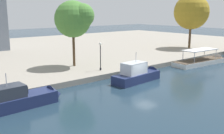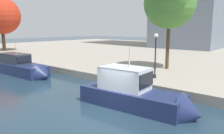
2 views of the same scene
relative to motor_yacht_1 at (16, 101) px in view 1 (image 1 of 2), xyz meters
name	(u,v)px [view 1 (image 1 of 2)]	position (x,y,z in m)	size (l,w,h in m)	color
ground_plane	(146,85)	(15.00, -2.45, -0.68)	(220.00, 220.00, 0.00)	#1E3342
dock_promenade	(34,51)	(15.00, 30.49, -0.32)	(120.00, 55.00, 0.73)	gray
motor_yacht_1	(16,101)	(0.00, 0.00, 0.00)	(9.74, 2.73, 4.20)	navy
motor_yacht_2	(139,75)	(15.93, -0.37, 0.07)	(8.10, 2.93, 4.61)	navy
tour_boat_3	(203,62)	(32.54, 0.50, -0.40)	(12.02, 3.63, 3.75)	silver
lamp_post	(100,54)	(13.97, 5.31, 2.38)	(0.37, 0.37, 3.95)	black
tree_0	(75,18)	(13.01, 10.11, 7.27)	(5.49, 5.79, 9.76)	#4C3823
tree_2	(192,12)	(43.90, 10.96, 7.93)	(7.74, 7.74, 11.88)	#4C3823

